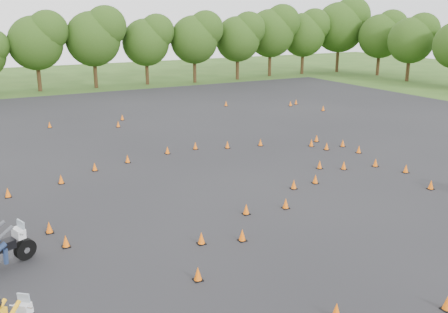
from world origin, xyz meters
name	(u,v)px	position (x,y,z in m)	size (l,w,h in m)	color
ground	(266,203)	(0.00, 0.00, 0.00)	(140.00, 140.00, 0.00)	#2D5119
asphalt_pad	(207,168)	(0.00, 6.00, 0.01)	(62.00, 62.00, 0.00)	black
treeline	(127,50)	(4.87, 34.86, 4.57)	(86.85, 32.15, 11.19)	#254112
traffic_cones	(210,167)	(-0.04, 5.55, 0.23)	(36.33, 32.63, 0.45)	#FF670A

